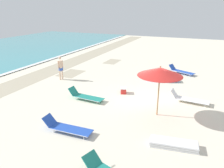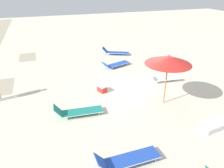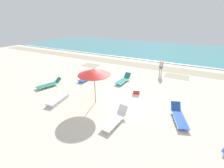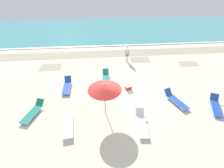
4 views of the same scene
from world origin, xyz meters
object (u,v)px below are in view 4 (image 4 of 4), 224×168
object	(u,v)px
beach_umbrella	(105,87)
sun_lounger_under_umbrella	(67,86)
sun_lounger_mid_beach_pair_a	(216,106)
sun_lounger_near_water_left	(33,112)
lounger_stack	(68,127)
sun_lounger_mid_beach_solo	(106,78)
sun_lounger_beside_umbrella	(141,123)
sun_lounger_near_water_right	(175,100)
beachgoer_wading_adult	(127,53)
cooler_box	(128,87)

from	to	relation	value
beach_umbrella	sun_lounger_under_umbrella	xyz separation A→B (m)	(-3.17, 3.27, -2.06)
sun_lounger_mid_beach_pair_a	sun_lounger_near_water_left	bearing A→B (deg)	-157.64
lounger_stack	sun_lounger_mid_beach_solo	size ratio (longest dim) A/B	0.87
sun_lounger_under_umbrella	sun_lounger_mid_beach_pair_a	bearing A→B (deg)	-19.15
sun_lounger_beside_umbrella	sun_lounger_near_water_right	world-z (taller)	sun_lounger_beside_umbrella
beach_umbrella	sun_lounger_under_umbrella	bearing A→B (deg)	134.05
lounger_stack	sun_lounger_under_umbrella	bearing A→B (deg)	91.63
beach_umbrella	sun_lounger_beside_umbrella	xyz separation A→B (m)	(2.25, -1.33, -2.06)
sun_lounger_near_water_right	beachgoer_wading_adult	xyz separation A→B (m)	(-2.53, 7.22, 0.78)
sun_lounger_beside_umbrella	sun_lounger_mid_beach_pair_a	size ratio (longest dim) A/B	0.98
beach_umbrella	sun_lounger_mid_beach_solo	bearing A→B (deg)	86.67
sun_lounger_mid_beach_solo	beachgoer_wading_adult	bearing A→B (deg)	57.48
sun_lounger_mid_beach_solo	sun_lounger_mid_beach_pair_a	size ratio (longest dim) A/B	1.00
beach_umbrella	sun_lounger_near_water_left	xyz separation A→B (m)	(-5.06, 0.36, -2.06)
sun_lounger_mid_beach_solo	beachgoer_wading_adult	size ratio (longest dim) A/B	1.26
beachgoer_wading_adult	sun_lounger_mid_beach_solo	bearing A→B (deg)	-105.40
sun_lounger_under_umbrella	sun_lounger_beside_umbrella	size ratio (longest dim) A/B	1.04
sun_lounger_under_umbrella	cooler_box	distance (m)	5.33
beach_umbrella	beachgoer_wading_adult	xyz separation A→B (m)	(2.90, 7.90, -1.28)
sun_lounger_under_umbrella	beachgoer_wading_adult	xyz separation A→B (m)	(6.07, 4.63, 0.78)
lounger_stack	beachgoer_wading_adult	size ratio (longest dim) A/B	1.10
sun_lounger_near_water_left	sun_lounger_mid_beach_pair_a	size ratio (longest dim) A/B	1.00
lounger_stack	beachgoer_wading_adult	xyz separation A→B (m)	(5.34, 9.08, 0.88)
beach_umbrella	sun_lounger_mid_beach_pair_a	bearing A→B (deg)	-1.73
sun_lounger_mid_beach_pair_a	sun_lounger_mid_beach_solo	bearing A→B (deg)	174.93
beach_umbrella	sun_lounger_under_umbrella	size ratio (longest dim) A/B	1.13
lounger_stack	cooler_box	size ratio (longest dim) A/B	3.25
sun_lounger_beside_umbrella	beachgoer_wading_adult	xyz separation A→B (m)	(0.65, 9.23, 0.78)
sun_lounger_mid_beach_solo	cooler_box	distance (m)	2.53
sun_lounger_under_umbrella	beach_umbrella	bearing A→B (deg)	-47.75
beach_umbrella	sun_lounger_beside_umbrella	size ratio (longest dim) A/B	1.17
lounger_stack	sun_lounger_mid_beach_pair_a	bearing A→B (deg)	-2.60
lounger_stack	sun_lounger_under_umbrella	distance (m)	4.51
lounger_stack	sun_lounger_near_water_left	world-z (taller)	sun_lounger_near_water_left
sun_lounger_beside_umbrella	cooler_box	size ratio (longest dim) A/B	3.65
lounger_stack	sun_lounger_mid_beach_pair_a	world-z (taller)	sun_lounger_mid_beach_pair_a
sun_lounger_beside_umbrella	sun_lounger_near_water_left	size ratio (longest dim) A/B	0.98
beach_umbrella	lounger_stack	distance (m)	3.46
lounger_stack	sun_lounger_mid_beach_solo	world-z (taller)	sun_lounger_mid_beach_solo
sun_lounger_beside_umbrella	sun_lounger_mid_beach_solo	xyz separation A→B (m)	(-2.00, 5.63, -0.00)
sun_lounger_near_water_left	beachgoer_wading_adult	xyz separation A→B (m)	(7.96, 7.53, 0.79)
beachgoer_wading_adult	cooler_box	xyz separation A→B (m)	(-0.78, -5.29, -0.81)
beachgoer_wading_adult	lounger_stack	bearing A→B (deg)	-99.50
sun_lounger_mid_beach_solo	sun_lounger_mid_beach_pair_a	world-z (taller)	sun_lounger_mid_beach_solo
lounger_stack	sun_lounger_near_water_left	distance (m)	3.04
cooler_box	lounger_stack	bearing A→B (deg)	-162.23
sun_lounger_mid_beach_pair_a	beach_umbrella	bearing A→B (deg)	-156.72
sun_lounger_mid_beach_solo	sun_lounger_under_umbrella	bearing A→B (deg)	-159.41
lounger_stack	sun_lounger_mid_beach_pair_a	xyz separation A→B (m)	(10.53, 0.93, 0.09)
beachgoer_wading_adult	cooler_box	world-z (taller)	beachgoer_wading_adult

